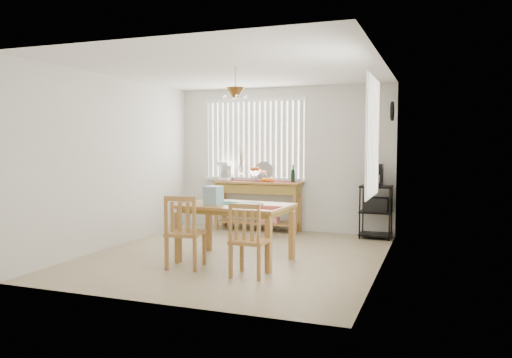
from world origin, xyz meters
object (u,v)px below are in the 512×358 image
at_px(cart_items, 376,176).
at_px(chair_right, 249,241).
at_px(wire_cart, 376,207).
at_px(dining_table, 236,211).
at_px(chair_left, 184,233).
at_px(sideboard, 258,194).

relative_size(cart_items, chair_right, 0.41).
distance_m(wire_cart, dining_table, 2.80).
bearing_deg(chair_left, cart_items, 55.13).
distance_m(chair_left, chair_right, 0.92).
bearing_deg(chair_right, wire_cart, 69.59).
bearing_deg(wire_cart, cart_items, 90.00).
xyz_separation_m(wire_cart, chair_left, (-2.03, -2.90, -0.07)).
bearing_deg(wire_cart, chair_left, -124.96).
xyz_separation_m(cart_items, chair_left, (-2.03, -2.91, -0.59)).
height_order(wire_cart, cart_items, cart_items).
height_order(wire_cart, chair_right, chair_right).
distance_m(sideboard, chair_right, 3.18).
relative_size(dining_table, chair_left, 1.61).
xyz_separation_m(dining_table, chair_left, (-0.45, -0.60, -0.22)).
height_order(sideboard, cart_items, cart_items).
bearing_deg(dining_table, sideboard, 102.60).
relative_size(dining_table, chair_right, 1.69).
distance_m(dining_table, chair_right, 0.87).
height_order(sideboard, dining_table, sideboard).
distance_m(wire_cart, chair_left, 3.54).
relative_size(sideboard, cart_items, 4.38).
height_order(wire_cart, chair_left, chair_left).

